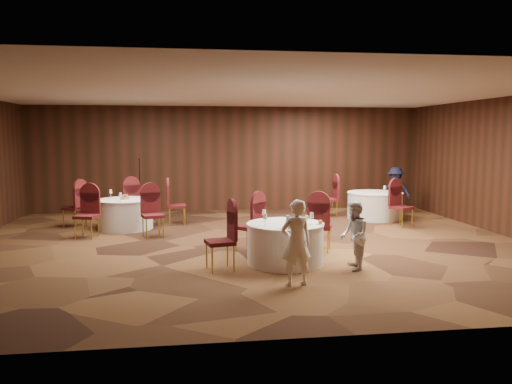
{
  "coord_description": "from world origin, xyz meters",
  "views": [
    {
      "loc": [
        -1.24,
        -10.35,
        2.3
      ],
      "look_at": [
        0.2,
        0.2,
        1.1
      ],
      "focal_mm": 35.0,
      "sensor_mm": 36.0,
      "label": 1
    }
  ],
  "objects": [
    {
      "name": "ground",
      "position": [
        0.0,
        0.0,
        0.0
      ],
      "size": [
        12.0,
        12.0,
        0.0
      ],
      "primitive_type": "plane",
      "color": "black",
      "rests_on": "ground"
    },
    {
      "name": "room_shell",
      "position": [
        0.0,
        0.0,
        1.96
      ],
      "size": [
        12.0,
        12.0,
        12.0
      ],
      "color": "silver",
      "rests_on": "ground"
    },
    {
      "name": "table_main",
      "position": [
        0.48,
        -1.68,
        0.38
      ],
      "size": [
        1.39,
        1.39,
        0.74
      ],
      "color": "white",
      "rests_on": "ground"
    },
    {
      "name": "table_left",
      "position": [
        -2.81,
        2.21,
        0.38
      ],
      "size": [
        1.36,
        1.36,
        0.74
      ],
      "color": "white",
      "rests_on": "ground"
    },
    {
      "name": "table_right",
      "position": [
        3.91,
        2.86,
        0.38
      ],
      "size": [
        1.53,
        1.53,
        0.74
      ],
      "color": "white",
      "rests_on": "ground"
    },
    {
      "name": "chairs_main",
      "position": [
        0.2,
        -1.1,
        0.5
      ],
      "size": [
        2.72,
        2.01,
        1.0
      ],
      "color": "#400C17",
      "rests_on": "ground"
    },
    {
      "name": "chairs_left",
      "position": [
        -2.82,
        2.21,
        0.5
      ],
      "size": [
        3.2,
        2.98,
        1.0
      ],
      "color": "#400C17",
      "rests_on": "ground"
    },
    {
      "name": "chairs_right",
      "position": [
        3.42,
        2.47,
        0.5
      ],
      "size": [
        2.03,
        2.43,
        1.0
      ],
      "color": "#400C17",
      "rests_on": "ground"
    },
    {
      "name": "tabletop_main",
      "position": [
        0.62,
        -1.78,
        0.84
      ],
      "size": [
        1.1,
        1.05,
        0.22
      ],
      "color": "silver",
      "rests_on": "table_main"
    },
    {
      "name": "tabletop_left",
      "position": [
        -2.8,
        2.22,
        0.82
      ],
      "size": [
        0.9,
        0.83,
        0.22
      ],
      "color": "silver",
      "rests_on": "table_left"
    },
    {
      "name": "tabletop_right",
      "position": [
        4.07,
        2.57,
        0.9
      ],
      "size": [
        0.08,
        0.08,
        0.22
      ],
      "color": "silver",
      "rests_on": "table_right"
    },
    {
      "name": "mic_stand",
      "position": [
        -2.6,
        3.99,
        0.5
      ],
      "size": [
        0.24,
        0.24,
        1.68
      ],
      "color": "black",
      "rests_on": "ground"
    },
    {
      "name": "woman_a",
      "position": [
        0.39,
        -2.98,
        0.67
      ],
      "size": [
        0.53,
        0.39,
        1.34
      ],
      "primitive_type": "imported",
      "rotation": [
        0.0,
        0.0,
        3.3
      ],
      "color": "white",
      "rests_on": "ground"
    },
    {
      "name": "woman_b",
      "position": [
        1.57,
        -2.22,
        0.6
      ],
      "size": [
        0.54,
        0.64,
        1.19
      ],
      "primitive_type": "imported",
      "rotation": [
        0.0,
        0.0,
        4.56
      ],
      "color": "silver",
      "rests_on": "ground"
    },
    {
      "name": "man_c",
      "position": [
        4.81,
        3.58,
        0.7
      ],
      "size": [
        1.03,
        0.93,
        1.39
      ],
      "primitive_type": "imported",
      "rotation": [
        0.0,
        0.0,
        5.69
      ],
      "color": "black",
      "rests_on": "ground"
    }
  ]
}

